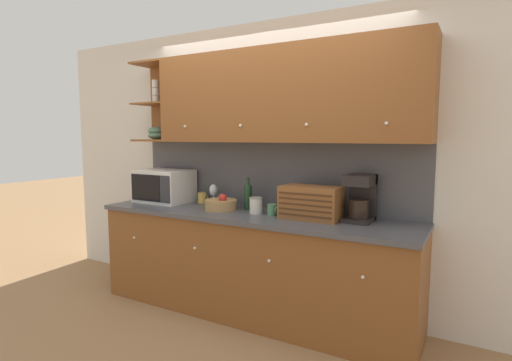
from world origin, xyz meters
TOP-DOWN VIEW (x-y plane):
  - ground_plane at (0.00, 0.00)m, footprint 24.00×24.00m
  - wall_back at (0.00, 0.03)m, footprint 5.25×0.06m
  - counter_unit at (0.00, -0.32)m, footprint 2.87×0.68m
  - backsplash_panel at (0.00, -0.01)m, footprint 2.85×0.01m
  - upper_cabinets at (0.17, -0.16)m, footprint 2.85×0.35m
  - microwave at (-1.07, -0.24)m, footprint 0.53×0.40m
  - mug at (-0.69, -0.11)m, footprint 0.10×0.09m
  - wine_glass at (-0.53, -0.14)m, footprint 0.08×0.08m
  - fruit_basket at (-0.31, -0.32)m, footprint 0.29×0.29m
  - wine_bottle at (-0.11, -0.19)m, footprint 0.07×0.07m
  - storage_canister at (0.05, -0.31)m, footprint 0.12×0.12m
  - mug_blue_second at (0.21, -0.32)m, footprint 0.09×0.08m
  - bread_box at (0.55, -0.29)m, footprint 0.48×0.27m
  - coffee_maker at (0.91, -0.17)m, footprint 0.21×0.28m

SIDE VIEW (x-z plane):
  - ground_plane at x=0.00m, z-range 0.00..0.00m
  - counter_unit at x=0.00m, z-range 0.00..0.90m
  - mug_blue_second at x=0.21m, z-range 0.90..1.00m
  - fruit_basket at x=-0.31m, z-range 0.88..1.03m
  - mug at x=-0.69m, z-range 0.90..1.01m
  - storage_canister at x=0.05m, z-range 0.90..1.04m
  - wine_bottle at x=-0.11m, z-range 0.89..1.18m
  - bread_box at x=0.55m, z-range 0.90..1.17m
  - wine_glass at x=-0.53m, z-range 0.94..1.14m
  - microwave at x=-1.07m, z-range 0.90..1.23m
  - coffee_maker at x=0.91m, z-range 0.91..1.28m
  - backsplash_panel at x=0.00m, z-range 0.90..1.51m
  - wall_back at x=0.00m, z-range 0.00..2.60m
  - upper_cabinets at x=0.17m, z-range 1.51..2.31m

